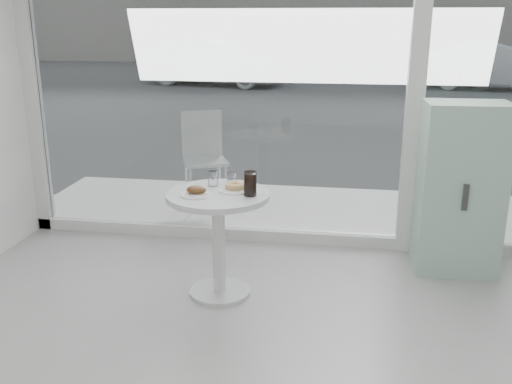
% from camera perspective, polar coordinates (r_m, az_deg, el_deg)
% --- Properties ---
extents(room_shell, '(6.00, 6.00, 6.00)m').
position_cam_1_polar(room_shell, '(1.27, -7.49, 15.94)').
color(room_shell, white).
rests_on(room_shell, ground).
extents(storefront, '(5.00, 0.14, 3.00)m').
position_cam_1_polar(storefront, '(4.79, 5.88, 14.33)').
color(storefront, silver).
rests_on(storefront, ground).
extents(main_table, '(0.72, 0.72, 0.77)m').
position_cam_1_polar(main_table, '(4.02, -3.78, -3.06)').
color(main_table, silver).
rests_on(main_table, ground).
extents(patio_deck, '(5.60, 1.60, 0.05)m').
position_cam_1_polar(patio_deck, '(5.90, 5.13, -1.87)').
color(patio_deck, silver).
rests_on(patio_deck, ground).
extents(street, '(40.00, 24.00, 0.00)m').
position_cam_1_polar(street, '(17.89, 8.00, 10.64)').
color(street, '#313131').
rests_on(street, ground).
extents(mint_cabinet, '(0.63, 0.44, 1.33)m').
position_cam_1_polar(mint_cabinet, '(4.66, 19.73, 0.28)').
color(mint_cabinet, '#8DB49F').
rests_on(mint_cabinet, ground).
extents(patio_chair, '(0.55, 0.55, 0.97)m').
position_cam_1_polar(patio_chair, '(5.89, -5.21, 3.91)').
color(patio_chair, silver).
rests_on(patio_chair, patio_deck).
extents(car_white, '(4.67, 2.78, 1.49)m').
position_cam_1_polar(car_white, '(17.56, -4.31, 13.08)').
color(car_white, silver).
rests_on(car_white, street).
extents(car_silver, '(4.14, 2.00, 1.31)m').
position_cam_1_polar(car_silver, '(17.55, 22.76, 11.54)').
color(car_silver, '#A4A8AC').
rests_on(car_silver, street).
extents(plate_fritter, '(0.22, 0.22, 0.07)m').
position_cam_1_polar(plate_fritter, '(3.90, -5.97, 0.04)').
color(plate_fritter, white).
rests_on(plate_fritter, main_table).
extents(plate_donut, '(0.24, 0.24, 0.06)m').
position_cam_1_polar(plate_donut, '(3.99, -2.12, 0.44)').
color(plate_donut, white).
rests_on(plate_donut, main_table).
extents(water_tumbler_a, '(0.07, 0.07, 0.11)m').
position_cam_1_polar(water_tumbler_a, '(4.10, -4.32, 1.27)').
color(water_tumbler_a, white).
rests_on(water_tumbler_a, main_table).
extents(water_tumbler_b, '(0.07, 0.07, 0.11)m').
position_cam_1_polar(water_tumbler_b, '(4.08, -2.42, 1.22)').
color(water_tumbler_b, white).
rests_on(water_tumbler_b, main_table).
extents(cola_glass, '(0.09, 0.09, 0.17)m').
position_cam_1_polar(cola_glass, '(3.85, -0.59, 0.79)').
color(cola_glass, white).
rests_on(cola_glass, main_table).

